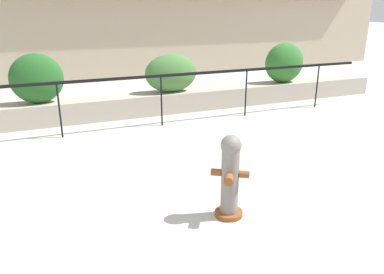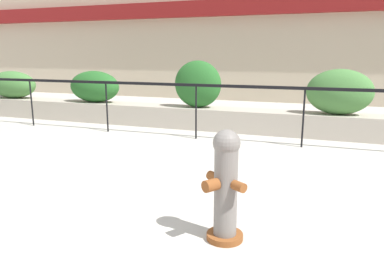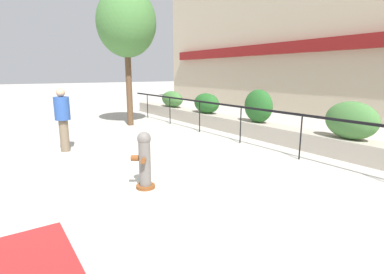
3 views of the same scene
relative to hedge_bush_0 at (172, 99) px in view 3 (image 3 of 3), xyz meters
name	(u,v)px [view 3 (image 3 of 3)]	position (x,y,z in m)	size (l,w,h in m)	color
ground_plane	(75,172)	(5.96, -6.00, -0.88)	(120.00, 120.00, 0.00)	#B2ADA3
building_facade	(370,27)	(5.96, 5.98, 3.10)	(30.00, 1.36, 8.00)	tan
planter_wall_low	(265,131)	(5.96, 0.00, -0.63)	(18.00, 0.70, 0.50)	#ADA393
fence_railing_segment	(241,110)	(5.96, -1.10, 0.13)	(15.00, 0.05, 1.15)	black
hedge_bush_0	(172,99)	(0.00, 0.00, 0.00)	(1.58, 0.70, 0.77)	#427538
hedge_bush_1	(206,103)	(2.76, 0.00, 0.02)	(1.42, 0.70, 0.81)	#235B23
hedge_bush_2	(258,106)	(5.62, 0.00, 0.17)	(1.13, 0.60, 1.10)	#235B23
hedge_bush_3	(351,120)	(8.73, 0.00, 0.09)	(1.34, 0.68, 0.94)	#427538
fire_hydrant	(144,160)	(7.67, -5.13, -0.33)	(0.49, 0.49, 1.08)	brown
street_tree	(126,23)	(0.99, -2.60, 3.13)	(2.52, 2.26, 5.36)	brown
pedestrian	(63,116)	(3.95, -5.77, 0.10)	(0.46, 0.46, 1.73)	brown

